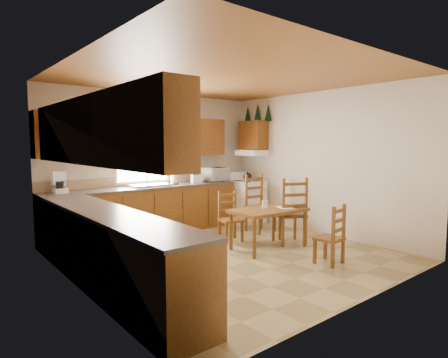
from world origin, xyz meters
TOP-DOWN VIEW (x-y plane):
  - floor at (0.00, 0.00)m, footprint 4.50×4.50m
  - ceiling at (0.00, 0.00)m, footprint 4.50×4.50m
  - wall_left at (-2.25, 0.00)m, footprint 4.50×4.50m
  - wall_right at (2.25, 0.00)m, footprint 4.50×4.50m
  - wall_back at (0.00, 2.25)m, footprint 4.50×4.50m
  - wall_front at (0.00, -2.25)m, footprint 4.50×4.50m
  - lower_cab_back at (-0.38, 1.95)m, footprint 3.75×0.60m
  - lower_cab_left at (-1.95, -0.15)m, footprint 0.60×3.60m
  - counter_back at (-0.38, 1.95)m, footprint 3.75×0.63m
  - counter_left at (-1.95, -0.15)m, footprint 0.63×3.60m
  - backsplash at (-0.38, 2.24)m, footprint 3.75×0.01m
  - upper_cab_back_left at (-1.55, 2.08)m, footprint 1.41×0.33m
  - upper_cab_back_right at (0.86, 2.08)m, footprint 1.25×0.33m
  - upper_cab_left at (-2.08, -0.15)m, footprint 0.33×3.60m
  - upper_cab_stove at (2.08, 1.65)m, footprint 0.33×0.62m
  - range_hood at (2.03, 1.65)m, footprint 0.44×0.62m
  - window_frame at (-0.30, 2.22)m, footprint 1.13×0.02m
  - window_pane at (-0.30, 2.21)m, footprint 1.05×0.01m
  - window_valance at (-0.30, 2.19)m, footprint 1.19×0.01m
  - sink_basin at (-0.30, 1.95)m, footprint 0.75×0.45m
  - pine_decal_a at (2.21, 1.33)m, footprint 0.22×0.22m
  - pine_decal_b at (2.21, 1.65)m, footprint 0.22×0.22m
  - pine_decal_c at (2.21, 1.97)m, footprint 0.22×0.22m
  - stove at (1.88, 1.61)m, footprint 0.64×0.66m
  - coffeemaker at (-1.89, 2.00)m, footprint 0.23×0.26m
  - paper_towel at (0.23, 1.96)m, footprint 0.16×0.16m
  - toaster at (0.75, 1.94)m, footprint 0.22×0.16m
  - microwave at (1.24, 1.92)m, footprint 0.54×0.42m
  - dining_table at (0.74, -0.13)m, footprint 1.26×0.77m
  - chair_near_left at (1.26, -0.13)m, footprint 0.62×0.61m
  - chair_near_right at (0.85, -1.23)m, footprint 0.39×0.38m
  - chair_far_left at (0.57, 0.62)m, footprint 0.44×0.43m
  - chair_far_right at (1.48, 0.80)m, footprint 0.48×0.46m
  - table_paper at (1.05, -0.21)m, footprint 0.32×0.36m
  - table_card at (0.73, -0.05)m, footprint 0.10×0.04m

SIDE VIEW (x-z plane):
  - floor at x=0.00m, z-range 0.00..0.00m
  - dining_table at x=0.74m, z-range 0.00..0.66m
  - chair_near_right at x=0.85m, z-range 0.00..0.85m
  - chair_far_left at x=0.57m, z-range 0.00..0.87m
  - lower_cab_back at x=-0.38m, z-range 0.00..0.88m
  - lower_cab_left at x=-1.95m, z-range 0.00..0.88m
  - stove at x=1.88m, z-range 0.00..0.90m
  - chair_far_right at x=1.48m, z-range 0.00..1.11m
  - chair_near_left at x=1.26m, z-range 0.00..1.14m
  - table_paper at x=1.05m, z-range 0.66..0.66m
  - table_card at x=0.73m, z-range 0.66..0.79m
  - counter_back at x=-0.38m, z-range 0.88..0.92m
  - counter_left at x=-1.95m, z-range 0.88..0.92m
  - sink_basin at x=-0.30m, z-range 0.92..0.96m
  - toaster at x=0.75m, z-range 0.92..1.08m
  - backsplash at x=-0.38m, z-range 0.92..1.10m
  - microwave at x=1.24m, z-range 0.92..1.21m
  - paper_towel at x=0.23m, z-range 0.92..1.22m
  - coffeemaker at x=-1.89m, z-range 0.92..1.26m
  - wall_left at x=-2.25m, z-range 1.35..1.35m
  - wall_right at x=2.25m, z-range 1.35..1.35m
  - wall_back at x=0.00m, z-range 1.35..1.35m
  - wall_front at x=0.00m, z-range 1.35..1.35m
  - range_hood at x=2.03m, z-range 1.46..1.58m
  - window_frame at x=-0.30m, z-range 0.96..2.14m
  - window_pane at x=-0.30m, z-range 1.00..2.10m
  - upper_cab_back_left at x=-1.55m, z-range 1.48..2.23m
  - upper_cab_back_right at x=0.86m, z-range 1.48..2.23m
  - upper_cab_left at x=-2.08m, z-range 1.48..2.23m
  - upper_cab_stove at x=2.08m, z-range 1.59..2.21m
  - window_valance at x=-0.30m, z-range 1.93..2.17m
  - pine_decal_a at x=2.21m, z-range 2.20..2.56m
  - pine_decal_c at x=2.21m, z-range 2.20..2.56m
  - pine_decal_b at x=2.21m, z-range 2.24..2.60m
  - ceiling at x=0.00m, z-range 2.70..2.70m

